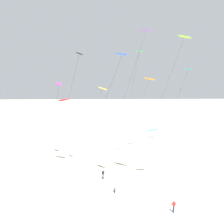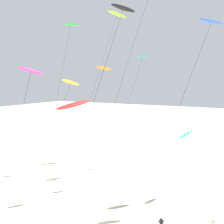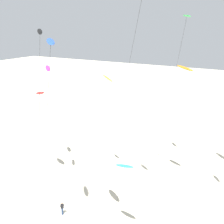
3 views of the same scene
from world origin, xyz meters
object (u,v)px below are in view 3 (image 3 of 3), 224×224
object	(u,v)px
kite_green	(186,21)
kite_red	(40,93)
kite_blue	(50,45)
kite_yellow	(107,80)
kite_orange	(185,69)
kite_cyan	(124,167)
kite_flyer_nearest	(62,208)
kite_white	(108,152)
kite_black	(40,36)
kite_magenta	(48,70)

from	to	relation	value
kite_green	kite_red	bearing A→B (deg)	-142.42
kite_green	kite_blue	xyz separation A→B (m)	(-5.48, -20.22, -2.04)
kite_yellow	kite_orange	world-z (taller)	kite_orange
kite_cyan	kite_red	xyz separation A→B (m)	(-15.19, 4.95, 4.46)
kite_red	kite_flyer_nearest	world-z (taller)	kite_red
kite_white	kite_red	distance (m)	12.82
kite_white	kite_flyer_nearest	size ratio (longest dim) A/B	5.02
kite_white	kite_yellow	world-z (taller)	kite_yellow
kite_blue	kite_red	bearing A→B (deg)	139.17
kite_yellow	kite_red	world-z (taller)	kite_yellow
kite_green	kite_black	bearing A→B (deg)	-129.96
kite_red	kite_flyer_nearest	distance (m)	14.77
kite_blue	kite_black	xyz separation A→B (m)	(-6.62, 5.79, 0.35)
kite_red	kite_flyer_nearest	bearing A→B (deg)	-35.51
kite_yellow	kite_magenta	distance (m)	8.70
kite_green	kite_yellow	bearing A→B (deg)	-143.52
kite_yellow	kite_orange	size ratio (longest dim) A/B	0.89
kite_magenta	kite_yellow	bearing A→B (deg)	15.92
kite_blue	kite_flyer_nearest	world-z (taller)	kite_blue
kite_cyan	kite_red	distance (m)	16.58
kite_cyan	kite_orange	world-z (taller)	kite_orange
kite_flyer_nearest	kite_blue	bearing A→B (deg)	-51.64
kite_yellow	kite_green	world-z (taller)	kite_green
kite_cyan	kite_black	size ratio (longest dim) A/B	0.42
kite_cyan	kite_red	size ratio (longest dim) A/B	0.66
kite_red	kite_white	bearing A→B (deg)	-10.22
kite_white	kite_cyan	bearing A→B (deg)	-39.11
kite_cyan	kite_blue	distance (m)	13.24
kite_black	kite_blue	bearing A→B (deg)	-41.19
kite_cyan	kite_orange	xyz separation A→B (m)	(1.70, 12.23, 7.99)
kite_cyan	kite_red	bearing A→B (deg)	161.95
kite_cyan	kite_magenta	world-z (taller)	kite_magenta
kite_blue	kite_flyer_nearest	xyz separation A→B (m)	(-2.68, 3.39, -19.00)
kite_magenta	kite_green	world-z (taller)	kite_green
kite_blue	kite_orange	bearing A→B (deg)	65.78
kite_red	kite_blue	distance (m)	14.77
kite_cyan	kite_white	distance (m)	4.51
kite_black	kite_green	bearing A→B (deg)	50.04
kite_yellow	kite_black	distance (m)	10.87
kite_white	kite_orange	distance (m)	13.59
kite_orange	kite_red	world-z (taller)	kite_orange
kite_white	kite_black	bearing A→B (deg)	-176.18
kite_cyan	kite_yellow	distance (m)	14.66
kite_orange	kite_flyer_nearest	world-z (taller)	kite_orange
kite_blue	kite_black	world-z (taller)	kite_black
kite_flyer_nearest	kite_green	bearing A→B (deg)	64.15
kite_magenta	kite_red	size ratio (longest dim) A/B	1.20
kite_red	kite_magenta	bearing A→B (deg)	112.34
kite_magenta	kite_flyer_nearest	xyz separation A→B (m)	(8.45, -8.32, -14.51)
kite_cyan	kite_black	distance (m)	17.06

